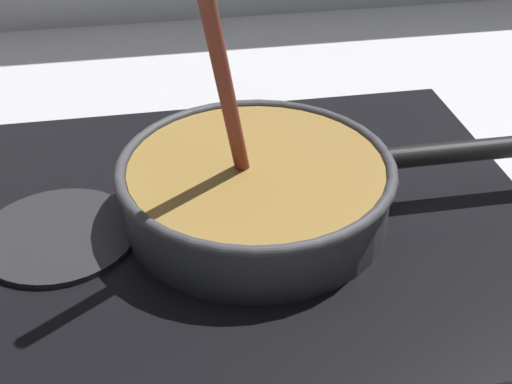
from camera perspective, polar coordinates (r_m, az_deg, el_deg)
The scene contains 4 objects.
hob_plate at distance 0.71m, azimuth -0.00°, elevation -2.34°, with size 0.56×0.48×0.01m, color black.
burner_ring at distance 0.71m, azimuth 0.00°, elevation -1.68°, with size 0.16×0.16×0.01m, color #592D0C.
spare_burner at distance 0.70m, azimuth -15.48°, elevation -3.31°, with size 0.15×0.15×0.01m, color #262628.
cooking_pan at distance 0.69m, azimuth 0.14°, elevation 0.40°, with size 0.43×0.27×0.31m.
Camera 1 is at (0.02, -0.36, 0.43)m, focal length 50.13 mm.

